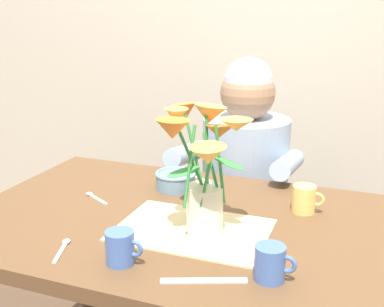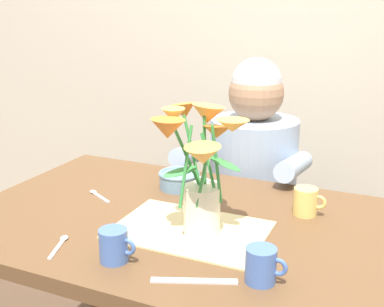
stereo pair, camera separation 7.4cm
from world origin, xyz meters
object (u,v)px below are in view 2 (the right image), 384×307
Objects in this scene: flower_vase at (200,164)px; ceramic_mug at (114,245)px; seated_person at (252,201)px; tea_cup at (306,202)px; dinner_knife at (194,281)px; ceramic_bowl at (179,179)px; coffee_cup at (261,265)px.

ceramic_mug is at bearing -121.39° from flower_vase.
seated_person reaches higher than tea_cup.
tea_cup is at bearing -56.84° from seated_person.
flower_vase is 1.78× the size of dinner_knife.
flower_vase is 2.48× the size of ceramic_bowl.
dinner_knife is at bearing -69.68° from flower_vase.
flower_vase is 0.31m from coffee_cup.
seated_person reaches higher than ceramic_bowl.
ceramic_bowl is 1.46× the size of ceramic_mug.
seated_person is 0.57m from tea_cup.
flower_vase is 0.37m from tea_cup.
ceramic_bowl is 0.72× the size of dinner_knife.
coffee_cup and ceramic_mug have the same top height.
flower_vase is 3.63× the size of coffee_cup.
tea_cup is (0.35, 0.45, 0.00)m from ceramic_mug.
dinner_knife is (0.28, -0.50, -0.03)m from ceramic_bowl.
ceramic_mug is at bearing 156.08° from dinner_knife.
ceramic_mug is 1.00× the size of tea_cup.
flower_vase is 0.39m from ceramic_bowl.
seated_person reaches higher than ceramic_mug.
ceramic_bowl is at bearing 173.84° from tea_cup.
coffee_cup is 0.40m from tea_cup.
seated_person is 0.91m from coffee_cup.
coffee_cup is at bearing -92.21° from tea_cup.
seated_person is at bearing 123.37° from tea_cup.
ceramic_mug is 0.57m from tea_cup.
ceramic_bowl reaches higher than dinner_knife.
ceramic_bowl is 1.46× the size of tea_cup.
ceramic_mug is (-0.06, -0.89, 0.22)m from seated_person.
flower_vase reaches higher than tea_cup.
coffee_cup is (0.41, -0.44, 0.01)m from ceramic_bowl.
ceramic_mug and tea_cup have the same top height.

